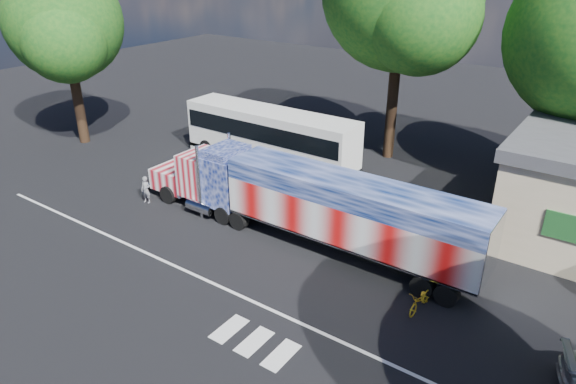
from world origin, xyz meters
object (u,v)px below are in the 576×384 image
Objects in this scene: coach_bus at (270,136)px; tree_w_a at (65,23)px; semi_truck at (307,202)px; bicycle at (420,300)px; woman at (146,190)px.

coach_bus is 0.99× the size of tree_w_a.
semi_truck is at bearing -43.39° from coach_bus.
bicycle is (6.58, -1.92, -1.63)m from semi_truck.
bicycle is (14.13, -9.06, -1.40)m from coach_bus.
woman reaches higher than bicycle.
tree_w_a reaches higher than bicycle.
bicycle is at bearing -32.66° from coach_bus.
woman is 14.47m from tree_w_a.
coach_bus is at bearing 150.98° from bicycle.
coach_bus reaches higher than bicycle.
bicycle is 0.14× the size of tree_w_a.
tree_w_a is at bearing 173.30° from semi_truck.
woman is at bearing -19.73° from tree_w_a.
coach_bus is at bearing 136.61° from semi_truck.
bicycle is at bearing -16.24° from semi_truck.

